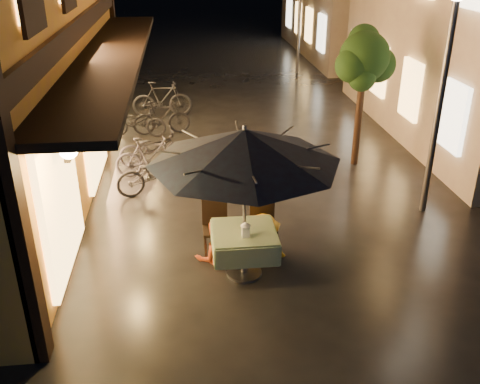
{
  "coord_description": "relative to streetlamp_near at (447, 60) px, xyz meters",
  "views": [
    {
      "loc": [
        -1.57,
        -6.86,
        4.79
      ],
      "look_at": [
        -0.73,
        0.79,
        1.15
      ],
      "focal_mm": 40.0,
      "sensor_mm": 36.0,
      "label": 1
    }
  ],
  "objects": [
    {
      "name": "streetlamp_near",
      "position": [
        0.0,
        0.0,
        0.0
      ],
      "size": [
        0.36,
        0.36,
        4.23
      ],
      "color": "#59595E",
      "rests_on": "ground"
    },
    {
      "name": "ground",
      "position": [
        -3.0,
        -2.0,
        -2.92
      ],
      "size": [
        90.0,
        90.0,
        0.0
      ],
      "primitive_type": "plane",
      "color": "black",
      "rests_on": "ground"
    },
    {
      "name": "street_tree",
      "position": [
        -0.59,
        2.51,
        -0.5
      ],
      "size": [
        1.43,
        1.2,
        3.15
      ],
      "color": "black",
      "rests_on": "ground"
    },
    {
      "name": "person_orange",
      "position": [
        -4.16,
        -1.31,
        -2.23
      ],
      "size": [
        0.76,
        0.65,
        1.37
      ],
      "primitive_type": "imported",
      "rotation": [
        0.0,
        0.0,
        3.36
      ],
      "color": "#CC481E",
      "rests_on": "ground"
    },
    {
      "name": "cafe_chair_right",
      "position": [
        -3.33,
        -1.07,
        -2.38
      ],
      "size": [
        0.42,
        0.42,
        0.97
      ],
      "color": "black",
      "rests_on": "ground"
    },
    {
      "name": "table_lantern",
      "position": [
        -3.73,
        -1.98,
        -2.0
      ],
      "size": [
        0.16,
        0.16,
        0.25
      ],
      "color": "white",
      "rests_on": "cafe_table"
    },
    {
      "name": "bicycle_4",
      "position": [
        -5.81,
        5.03,
        -2.51
      ],
      "size": [
        1.62,
        0.76,
        0.82
      ],
      "primitive_type": "imported",
      "rotation": [
        0.0,
        0.0,
        1.43
      ],
      "color": "black",
      "rests_on": "ground"
    },
    {
      "name": "bicycle_5",
      "position": [
        -5.18,
        6.77,
        -2.39
      ],
      "size": [
        1.77,
        0.52,
        1.06
      ],
      "primitive_type": "imported",
      "rotation": [
        0.0,
        0.0,
        1.58
      ],
      "color": "black",
      "rests_on": "ground"
    },
    {
      "name": "cafe_chair_left",
      "position": [
        -4.13,
        -1.07,
        -2.38
      ],
      "size": [
        0.42,
        0.42,
        0.97
      ],
      "color": "black",
      "rests_on": "ground"
    },
    {
      "name": "bicycle_1",
      "position": [
        -5.35,
        2.28,
        -2.46
      ],
      "size": [
        1.54,
        0.5,
        0.91
      ],
      "primitive_type": "imported",
      "rotation": [
        0.0,
        0.0,
        1.62
      ],
      "color": "black",
      "rests_on": "ground"
    },
    {
      "name": "cafe_table",
      "position": [
        -3.73,
        -1.81,
        -2.33
      ],
      "size": [
        0.99,
        0.99,
        0.78
      ],
      "color": "#59595E",
      "rests_on": "ground"
    },
    {
      "name": "person_yellow",
      "position": [
        -3.35,
        -1.3,
        -2.18
      ],
      "size": [
        0.95,
        0.55,
        1.47
      ],
      "primitive_type": "imported",
      "rotation": [
        0.0,
        0.0,
        3.14
      ],
      "color": "#F5AA11",
      "rests_on": "ground"
    },
    {
      "name": "bicycle_3",
      "position": [
        -5.16,
        5.14,
        -2.45
      ],
      "size": [
        1.58,
        0.59,
        0.93
      ],
      "primitive_type": "imported",
      "rotation": [
        0.0,
        0.0,
        1.68
      ],
      "color": "black",
      "rests_on": "ground"
    },
    {
      "name": "bicycle_0",
      "position": [
        -5.16,
        1.38,
        -2.47
      ],
      "size": [
        1.81,
        1.04,
        0.9
      ],
      "primitive_type": "imported",
      "rotation": [
        0.0,
        0.0,
        1.85
      ],
      "color": "black",
      "rests_on": "ground"
    },
    {
      "name": "patio_umbrella",
      "position": [
        -3.73,
        -1.81,
        -0.77
      ],
      "size": [
        2.82,
        2.82,
        2.46
      ],
      "color": "#59595E",
      "rests_on": "ground"
    },
    {
      "name": "bicycle_2",
      "position": [
        -5.28,
        2.94,
        -2.49
      ],
      "size": [
        1.7,
        0.84,
        0.85
      ],
      "primitive_type": "imported",
      "rotation": [
        0.0,
        0.0,
        1.75
      ],
      "color": "black",
      "rests_on": "ground"
    }
  ]
}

